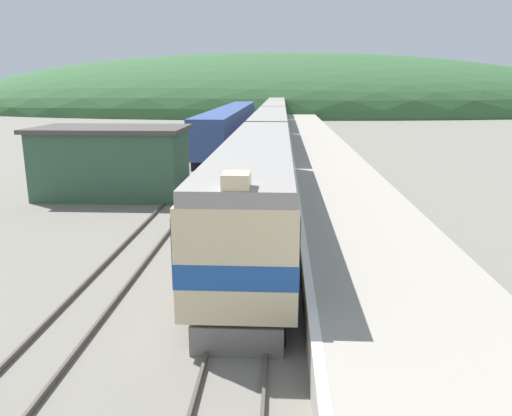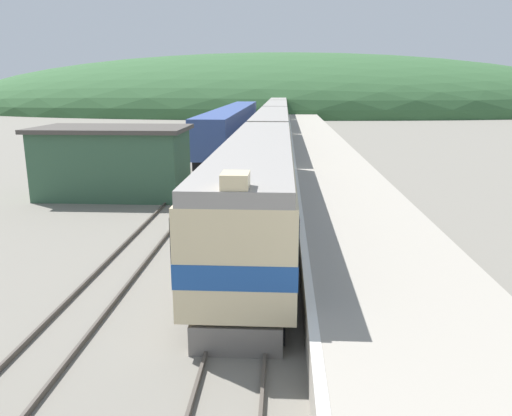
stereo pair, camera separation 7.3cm
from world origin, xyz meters
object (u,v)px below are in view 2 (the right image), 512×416
(express_train_lead_car, at_px, (258,184))
(carriage_fourth, at_px, (278,109))
(carriage_third, at_px, (276,117))
(siding_train, at_px, (233,125))
(carriage_second, at_px, (272,133))

(express_train_lead_car, height_order, carriage_fourth, express_train_lead_car)
(express_train_lead_car, bearing_deg, carriage_third, 90.00)
(express_train_lead_car, bearing_deg, siding_train, 97.48)
(carriage_fourth, bearing_deg, express_train_lead_car, -90.00)
(express_train_lead_car, distance_m, carriage_second, 23.22)
(carriage_third, relative_size, siding_train, 0.56)
(carriage_second, relative_size, siding_train, 0.56)
(carriage_third, bearing_deg, carriage_fourth, 90.00)
(carriage_third, xyz_separation_m, siding_train, (-4.65, -11.47, -0.19))
(express_train_lead_car, xyz_separation_m, siding_train, (-4.65, 35.39, -0.21))
(carriage_third, distance_m, carriage_fourth, 23.64)
(siding_train, bearing_deg, carriage_second, -69.10)
(carriage_fourth, bearing_deg, carriage_second, -90.00)
(carriage_second, bearing_deg, siding_train, 110.90)
(carriage_second, xyz_separation_m, siding_train, (-4.65, 12.17, -0.19))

